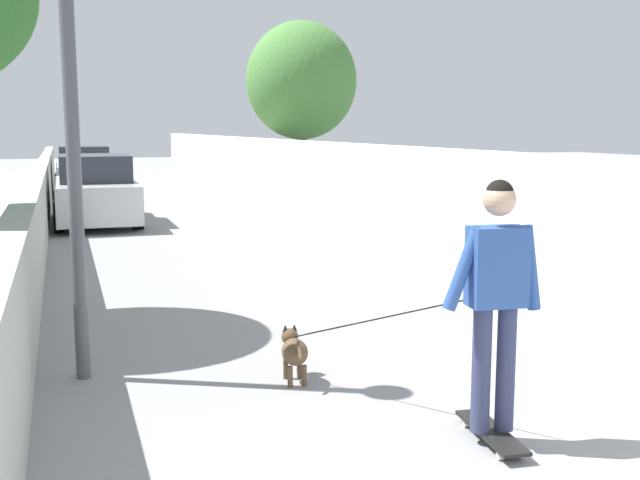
{
  "coord_description": "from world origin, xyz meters",
  "views": [
    {
      "loc": [
        -1.43,
        2.4,
        2.16
      ],
      "look_at": [
        5.92,
        -0.1,
        1.0
      ],
      "focal_mm": 42.7,
      "sensor_mm": 36.0,
      "label": 1
    }
  ],
  "objects_px": {
    "tree_right_near": "(301,81)",
    "person_skateboarder": "(496,286)",
    "car_near": "(95,192)",
    "dog": "(295,350)",
    "lamp_post": "(68,34)",
    "skateboard": "(491,432)",
    "car_far": "(84,172)"
  },
  "relations": [
    {
      "from": "lamp_post",
      "to": "person_skateboarder",
      "type": "xyz_separation_m",
      "value": [
        -2.33,
        -2.63,
        -1.8
      ]
    },
    {
      "from": "tree_right_near",
      "to": "person_skateboarder",
      "type": "relative_size",
      "value": 2.91
    },
    {
      "from": "car_near",
      "to": "car_far",
      "type": "relative_size",
      "value": 1.08
    },
    {
      "from": "dog",
      "to": "car_near",
      "type": "xyz_separation_m",
      "value": [
        11.72,
        1.11,
        0.44
      ]
    },
    {
      "from": "tree_right_near",
      "to": "person_skateboarder",
      "type": "distance_m",
      "value": 16.66
    },
    {
      "from": "tree_right_near",
      "to": "car_far",
      "type": "distance_m",
      "value": 8.25
    },
    {
      "from": "skateboard",
      "to": "person_skateboarder",
      "type": "height_order",
      "value": "person_skateboarder"
    },
    {
      "from": "car_near",
      "to": "dog",
      "type": "bearing_deg",
      "value": -174.58
    },
    {
      "from": "lamp_post",
      "to": "car_near",
      "type": "height_order",
      "value": "lamp_post"
    },
    {
      "from": "car_near",
      "to": "car_far",
      "type": "bearing_deg",
      "value": -0.0
    },
    {
      "from": "skateboard",
      "to": "car_far",
      "type": "distance_m",
      "value": 21.52
    },
    {
      "from": "car_far",
      "to": "skateboard",
      "type": "bearing_deg",
      "value": -174.59
    },
    {
      "from": "lamp_post",
      "to": "car_far",
      "type": "xyz_separation_m",
      "value": [
        19.09,
        -0.6,
        -2.19
      ]
    },
    {
      "from": "lamp_post",
      "to": "skateboard",
      "type": "relative_size",
      "value": 5.18
    },
    {
      "from": "tree_right_near",
      "to": "skateboard",
      "type": "xyz_separation_m",
      "value": [
        -16.08,
        3.67,
        -3.34
      ]
    },
    {
      "from": "lamp_post",
      "to": "skateboard",
      "type": "distance_m",
      "value": 4.51
    },
    {
      "from": "car_near",
      "to": "car_far",
      "type": "height_order",
      "value": "same"
    },
    {
      "from": "car_near",
      "to": "car_far",
      "type": "xyz_separation_m",
      "value": [
        8.04,
        -0.0,
        -0.0
      ]
    },
    {
      "from": "skateboard",
      "to": "car_far",
      "type": "xyz_separation_m",
      "value": [
        21.41,
        2.03,
        0.65
      ]
    },
    {
      "from": "skateboard",
      "to": "car_near",
      "type": "height_order",
      "value": "car_near"
    },
    {
      "from": "lamp_post",
      "to": "skateboard",
      "type": "bearing_deg",
      "value": -131.51
    },
    {
      "from": "tree_right_near",
      "to": "person_skateboarder",
      "type": "bearing_deg",
      "value": 167.15
    },
    {
      "from": "car_far",
      "to": "lamp_post",
      "type": "bearing_deg",
      "value": 178.2
    },
    {
      "from": "person_skateboarder",
      "to": "dog",
      "type": "xyz_separation_m",
      "value": [
        1.65,
        0.92,
        -0.83
      ]
    },
    {
      "from": "person_skateboarder",
      "to": "car_far",
      "type": "xyz_separation_m",
      "value": [
        21.41,
        2.03,
        -0.39
      ]
    },
    {
      "from": "lamp_post",
      "to": "tree_right_near",
      "type": "bearing_deg",
      "value": -24.59
    },
    {
      "from": "lamp_post",
      "to": "skateboard",
      "type": "xyz_separation_m",
      "value": [
        -2.33,
        -2.63,
        -2.84
      ]
    },
    {
      "from": "skateboard",
      "to": "car_far",
      "type": "relative_size",
      "value": 0.21
    },
    {
      "from": "lamp_post",
      "to": "skateboard",
      "type": "height_order",
      "value": "lamp_post"
    },
    {
      "from": "tree_right_near",
      "to": "skateboard",
      "type": "relative_size",
      "value": 6.16
    },
    {
      "from": "car_far",
      "to": "person_skateboarder",
      "type": "bearing_deg",
      "value": -174.59
    },
    {
      "from": "dog",
      "to": "skateboard",
      "type": "bearing_deg",
      "value": -150.93
    }
  ]
}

